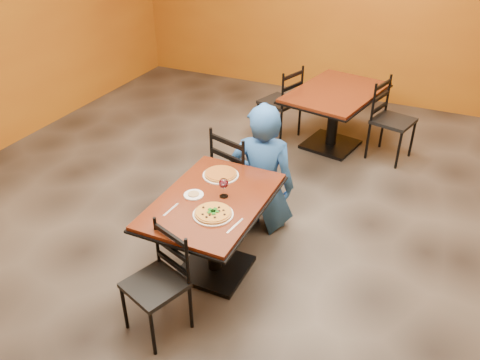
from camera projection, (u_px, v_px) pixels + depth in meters
The scene contains 17 objects.
floor at pixel (239, 237), 4.64m from camera, with size 7.00×8.00×0.01m, color black.
table_main at pixel (213, 218), 3.97m from camera, with size 0.83×1.23×0.75m.
table_second at pixel (335, 105), 5.97m from camera, with size 1.16×1.51×0.75m.
chair_main_near at pixel (155, 286), 3.49m from camera, with size 0.38×0.38×0.85m, color black, non-canonical shape.
chair_main_far at pixel (241, 173), 4.72m from camera, with size 0.44×0.44×0.98m, color black, non-canonical shape.
chair_second_left at pixel (279, 102), 6.28m from camera, with size 0.43×0.43×0.95m, color black, non-canonical shape.
chair_second_right at pixel (393, 121), 5.76m from camera, with size 0.43×0.43×0.96m, color black, non-canonical shape.
diner at pixel (262, 167), 4.52m from camera, with size 0.63×0.41×1.27m, color #1C4D9C.
plate_main at pixel (213, 214), 3.67m from camera, with size 0.31×0.31×0.01m, color white.
pizza_main at pixel (213, 213), 3.66m from camera, with size 0.28×0.28×0.02m, color maroon.
plate_far at pixel (221, 175), 4.16m from camera, with size 0.31×0.31×0.01m, color white.
pizza_far at pixel (221, 174), 4.15m from camera, with size 0.28×0.28×0.02m, color #B57C22.
side_plate at pixel (194, 195), 3.90m from camera, with size 0.16×0.16×0.01m, color white.
dip at pixel (194, 194), 3.90m from camera, with size 0.09×0.09×0.01m, color #A68250.
wine_glass at pixel (224, 187), 3.84m from camera, with size 0.08×0.08×0.18m, color white, non-canonical shape.
fork at pixel (171, 210), 3.73m from camera, with size 0.01×0.19×0.00m, color silver.
knife at pixel (235, 226), 3.55m from camera, with size 0.01×0.21×0.00m, color silver.
Camera 1 is at (1.55, -3.33, 2.89)m, focal length 36.38 mm.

